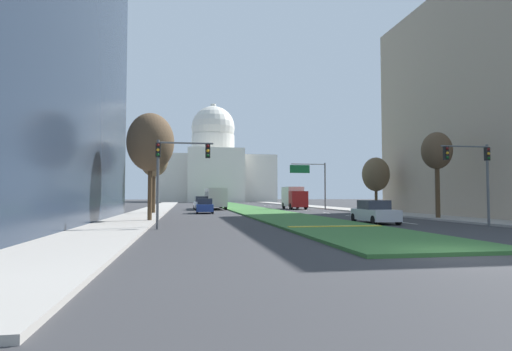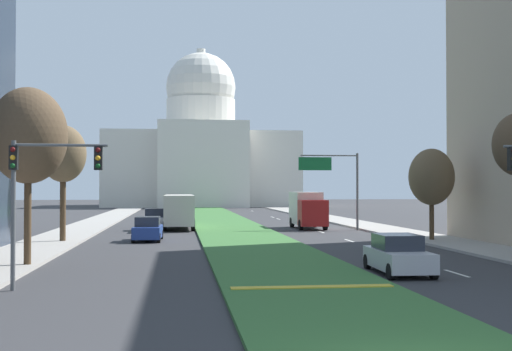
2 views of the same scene
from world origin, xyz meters
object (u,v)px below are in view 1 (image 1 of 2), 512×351
(capitol_building, at_px, (213,169))
(sedan_distant, at_px, (201,204))
(street_tree_right_mid, at_px, (376,175))
(box_truck_delivery, at_px, (294,197))
(traffic_light_near_left, at_px, (173,164))
(street_tree_right_near, at_px, (437,152))
(street_tree_left_near, at_px, (151,143))
(city_bus, at_px, (215,197))
(overhead_guide_sign, at_px, (312,176))
(sedan_lead_stopped, at_px, (375,212))
(traffic_light_near_right, at_px, (476,166))
(sedan_midblock, at_px, (205,206))
(street_tree_left_mid, at_px, (154,160))

(capitol_building, height_order, sedan_distant, capitol_building)
(street_tree_right_mid, bearing_deg, box_truck_delivery, 109.64)
(traffic_light_near_left, relative_size, street_tree_right_near, 0.72)
(street_tree_left_near, bearing_deg, city_bus, 76.51)
(overhead_guide_sign, height_order, street_tree_right_near, street_tree_right_near)
(capitol_building, height_order, box_truck_delivery, capitol_building)
(traffic_light_near_left, height_order, sedan_lead_stopped, traffic_light_near_left)
(traffic_light_near_right, relative_size, box_truck_delivery, 0.81)
(sedan_midblock, relative_size, sedan_distant, 0.96)
(street_tree_left_mid, bearing_deg, capitol_building, 82.37)
(sedan_midblock, bearing_deg, traffic_light_near_left, -97.60)
(street_tree_left_mid, relative_size, sedan_midblock, 1.83)
(traffic_light_near_left, xyz_separation_m, city_bus, (4.91, 34.96, -2.03))
(street_tree_left_mid, xyz_separation_m, sedan_midblock, (5.39, 1.01, -4.94))
(sedan_midblock, xyz_separation_m, city_bus, (2.10, 13.86, 1.00))
(street_tree_right_mid, relative_size, sedan_lead_stopped, 1.37)
(street_tree_left_mid, bearing_deg, street_tree_left_near, -86.87)
(street_tree_right_near, xyz_separation_m, box_truck_delivery, (-4.99, 26.94, -3.86))
(capitol_building, distance_m, sedan_distant, 77.69)
(traffic_light_near_right, relative_size, sedan_lead_stopped, 1.15)
(street_tree_left_near, xyz_separation_m, sedan_lead_stopped, (15.75, -3.95, -5.11))
(traffic_light_near_left, bearing_deg, sedan_midblock, 82.40)
(traffic_light_near_right, height_order, street_tree_right_mid, street_tree_right_mid)
(street_tree_left_mid, height_order, city_bus, street_tree_left_mid)
(traffic_light_near_left, distance_m, traffic_light_near_right, 18.86)
(traffic_light_near_left, xyz_separation_m, street_tree_left_mid, (-2.57, 20.09, 1.92))
(capitol_building, bearing_deg, street_tree_right_near, -83.52)
(capitol_building, distance_m, overhead_guide_sign, 79.80)
(street_tree_left_near, bearing_deg, sedan_distant, 79.75)
(traffic_light_near_left, bearing_deg, street_tree_right_mid, 40.31)
(traffic_light_near_right, bearing_deg, sedan_distant, 115.18)
(box_truck_delivery, bearing_deg, street_tree_right_near, -79.51)
(street_tree_right_mid, bearing_deg, traffic_light_near_right, -97.87)
(street_tree_right_near, relative_size, box_truck_delivery, 1.12)
(street_tree_right_mid, bearing_deg, sedan_lead_stopped, -116.25)
(street_tree_right_near, bearing_deg, sedan_lead_stopped, -154.02)
(capitol_building, height_order, street_tree_right_mid, capitol_building)
(traffic_light_near_left, relative_size, street_tree_left_mid, 0.68)
(capitol_building, relative_size, sedan_lead_stopped, 8.33)
(box_truck_delivery, bearing_deg, sedan_distant, -177.62)
(capitol_building, xyz_separation_m, street_tree_right_near, (11.72, -103.18, -5.10))
(traffic_light_near_left, xyz_separation_m, sedan_distant, (2.85, 32.74, -2.94))
(overhead_guide_sign, height_order, sedan_lead_stopped, overhead_guide_sign)
(sedan_midblock, relative_size, city_bus, 0.38)
(overhead_guide_sign, xyz_separation_m, street_tree_right_near, (3.12, -24.07, 0.92))
(traffic_light_near_left, height_order, city_bus, traffic_light_near_left)
(overhead_guide_sign, bearing_deg, traffic_light_near_left, -120.62)
(traffic_light_near_right, relative_size, city_bus, 0.47)
(street_tree_left_near, bearing_deg, street_tree_right_near, -1.08)
(street_tree_left_mid, distance_m, street_tree_right_mid, 24.20)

